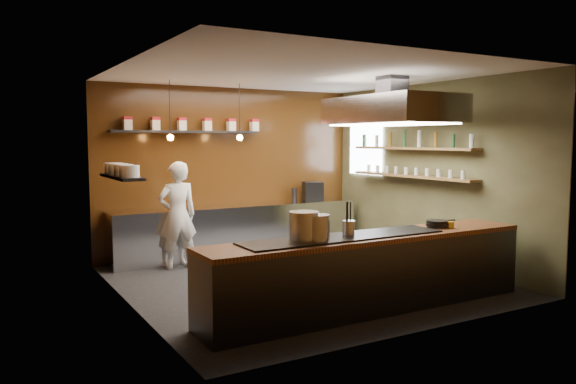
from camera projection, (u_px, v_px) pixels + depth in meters
floor at (302, 281)px, 8.23m from camera, size 5.00×5.00×0.00m
back_wall at (232, 171)px, 10.25m from camera, size 5.00×0.00×5.00m
left_wall at (128, 186)px, 6.86m from camera, size 0.00×5.00×5.00m
right_wall at (431, 174)px, 9.33m from camera, size 0.00×5.00×5.00m
ceiling at (303, 74)px, 7.95m from camera, size 5.00×5.00×0.00m
window_pane at (366, 148)px, 10.74m from camera, size 0.00×1.00×1.00m
prep_counter at (240, 230)px, 10.07m from camera, size 4.60×0.65×0.90m
pass_counter at (370, 272)px, 6.81m from camera, size 4.40×0.72×0.94m
tin_shelf at (186, 132)px, 9.62m from camera, size 2.60×0.26×0.04m
plate_shelf at (121, 177)px, 7.79m from camera, size 0.30×1.40×0.04m
bottle_shelf_upper at (412, 148)px, 9.47m from camera, size 0.26×2.80×0.04m
bottle_shelf_lower at (411, 176)px, 9.52m from camera, size 0.26×2.80×0.04m
extractor_hood at (392, 110)px, 8.30m from camera, size 1.20×2.00×0.72m
pendant_left at (170, 134)px, 8.81m from camera, size 0.10×0.10×0.95m
pendant_right at (240, 135)px, 9.40m from camera, size 0.10×0.10×0.95m
storage_tins at (195, 124)px, 9.68m from camera, size 2.43×0.13×0.22m
plate_stacks at (121, 170)px, 7.78m from camera, size 0.26×1.16×0.16m
bottles at (412, 140)px, 9.46m from camera, size 0.06×2.66×0.24m
wine_glasses at (411, 171)px, 9.51m from camera, size 0.07×2.37×0.13m
stockpot_large at (304, 226)px, 6.27m from camera, size 0.40×0.40×0.33m
stockpot_small at (316, 228)px, 6.27m from camera, size 0.39×0.39×0.29m
utensil_crock at (348, 228)px, 6.54m from camera, size 0.19×0.19×0.19m
frying_pan at (437, 223)px, 7.34m from camera, size 0.47×0.30×0.07m
butter_jar at (451, 225)px, 7.30m from camera, size 0.12×0.12×0.08m
espresso_machine at (313, 191)px, 10.85m from camera, size 0.44×0.43×0.35m
chef at (177, 215)px, 8.98m from camera, size 0.63×0.41×1.72m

